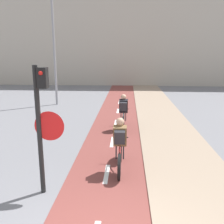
# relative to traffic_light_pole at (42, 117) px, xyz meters

# --- Properties ---
(building_row_background) EXTENTS (60.00, 5.20, 9.02)m
(building_row_background) POSITION_rel_traffic_light_pole_xyz_m (1.33, 22.10, 2.68)
(building_row_background) COLOR #B2A899
(building_row_background) RESTS_ON ground_plane
(traffic_light_pole) EXTENTS (0.67, 0.26, 2.96)m
(traffic_light_pole) POSITION_rel_traffic_light_pole_xyz_m (0.00, 0.00, 0.00)
(traffic_light_pole) COLOR black
(traffic_light_pole) RESTS_ON ground_plane
(street_lamp_far) EXTENTS (0.36, 0.36, 7.05)m
(street_lamp_far) POSITION_rel_traffic_light_pole_xyz_m (-2.62, 10.13, 2.45)
(street_lamp_far) COLOR gray
(street_lamp_far) RESTS_ON ground_plane
(cyclist_near) EXTENTS (0.46, 1.78, 1.52)m
(cyclist_near) POSITION_rel_traffic_light_pole_xyz_m (1.68, 1.23, -1.12)
(cyclist_near) COLOR black
(cyclist_near) RESTS_ON ground_plane
(cyclist_far) EXTENTS (0.46, 1.72, 1.52)m
(cyclist_far) POSITION_rel_traffic_light_pole_xyz_m (1.70, 5.10, -1.12)
(cyclist_far) COLOR black
(cyclist_far) RESTS_ON ground_plane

